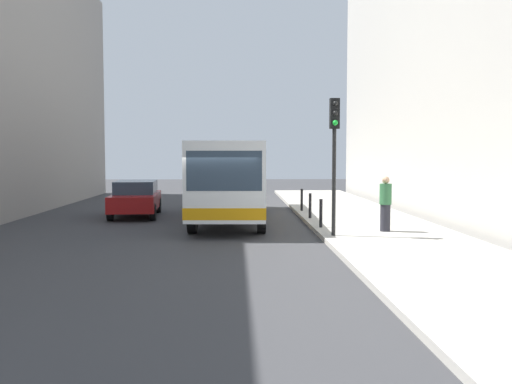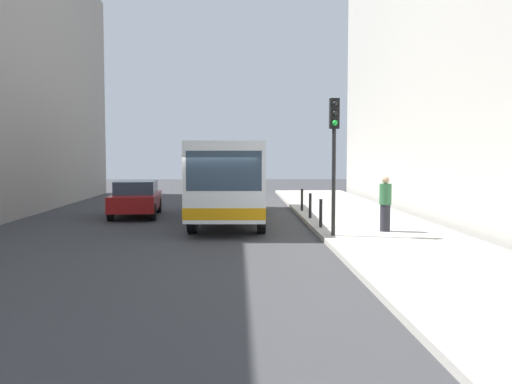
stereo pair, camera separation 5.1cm
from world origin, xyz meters
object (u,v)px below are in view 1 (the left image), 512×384
Objects in this scene: car_beside_bus at (136,198)px; bollard_near at (321,213)px; bus at (232,176)px; bollard_far at (302,200)px; traffic_light at (334,140)px; bollard_mid at (310,206)px; pedestrian_near_signal at (385,204)px.

car_beside_bus is 4.74× the size of bollard_near.
bus is 4.93m from bollard_near.
car_beside_bus is 7.02m from bollard_far.
traffic_light reaches higher than bus.
bus is at bearing 161.91° from bollard_mid.
car_beside_bus is at bearing -175.22° from bollard_far.
bollard_mid is 1.00× the size of bollard_far.
bollard_mid is at bearing 91.22° from traffic_light.
bus is 2.71× the size of traffic_light.
bollard_near is (3.00, -3.75, -1.10)m from bus.
traffic_light reaches higher than car_beside_bus.
bollard_far is (-0.10, 7.46, -2.38)m from traffic_light.
bollard_mid is at bearing 158.96° from car_beside_bus.
bollard_far is at bearing -147.19° from bus.
bus is at bearing 159.51° from car_beside_bus.
bollard_far is at bearing 137.84° from pedestrian_near_signal.
bollard_mid is at bearing 90.00° from bollard_near.
car_beside_bus is 10.12m from traffic_light.
bollard_mid is at bearing 163.83° from bus.
bollard_mid is at bearing -90.00° from bollard_far.
traffic_light is (7.09, -6.87, 2.22)m from car_beside_bus.
car_beside_bus is (-4.00, 1.21, -0.94)m from bus.
traffic_light is 3.06m from bollard_near.
bus is 3.34m from bollard_mid.
bollard_near and bollard_far have the same top height.
bollard_near is at bearing 130.55° from bus.
pedestrian_near_signal reaches higher than bollard_near.
bollard_far is at bearing 90.77° from traffic_light.
bollard_mid and bollard_far have the same top height.
traffic_light is at bearing -121.70° from pedestrian_near_signal.
bollard_far is (0.00, 2.77, 0.00)m from bollard_mid.
pedestrian_near_signal is (1.90, -6.55, 0.40)m from bollard_far.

